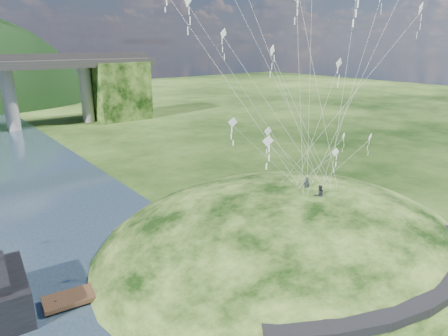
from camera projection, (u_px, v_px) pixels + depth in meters
ground at (231, 286)px, 29.82m from camera, size 320.00×320.00×0.00m
grass_hill at (285, 259)px, 36.44m from camera, size 36.00×32.00×13.00m
footpath at (412, 287)px, 26.18m from camera, size 22.29×5.84×0.83m
wooden_dock at (133, 280)px, 29.91m from camera, size 12.64×3.49×0.89m
kite_flyers at (315, 182)px, 34.42m from camera, size 1.54×2.80×1.87m
kite_swarm at (302, 34)px, 29.62m from camera, size 20.35×16.56×20.18m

